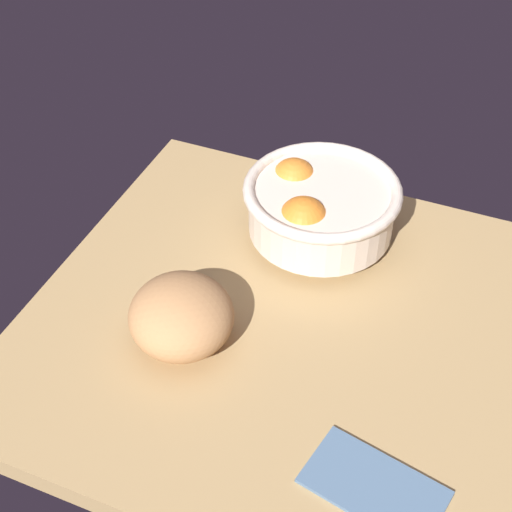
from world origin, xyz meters
TOP-DOWN VIEW (x-y plane):
  - ground_plane at (0.00, 0.00)cm, footprint 70.28×60.49cm
  - fruit_bowl at (-5.39, 16.41)cm, footprint 21.30×21.30cm
  - bread_loaf at (-14.14, -7.42)cm, footprint 17.73×17.90cm
  - napkin_folded at (12.97, -18.12)cm, footprint 15.53×10.60cm

SIDE VIEW (x-z plane):
  - ground_plane at x=0.00cm, z-range -3.00..0.00cm
  - napkin_folded at x=12.97cm, z-range 0.00..0.93cm
  - bread_loaf at x=-14.14cm, z-range 0.00..8.02cm
  - fruit_bowl at x=-5.39cm, z-range 0.71..10.58cm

